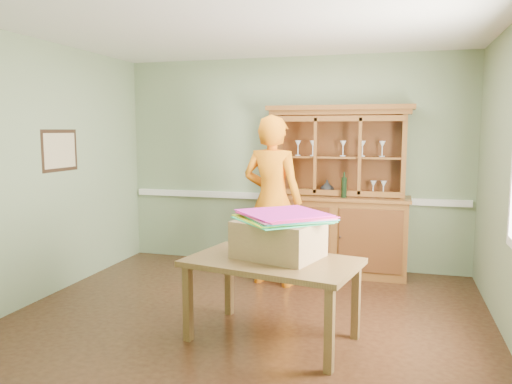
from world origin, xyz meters
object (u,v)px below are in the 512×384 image
(dining_table, at_px, (272,269))
(cardboard_box, at_px, (279,239))
(china_hutch, at_px, (337,215))
(person, at_px, (272,201))

(dining_table, height_order, cardboard_box, cardboard_box)
(china_hutch, relative_size, person, 1.07)
(china_hutch, height_order, dining_table, china_hutch)
(china_hutch, distance_m, dining_table, 2.21)
(cardboard_box, xyz_separation_m, person, (-0.41, 1.42, 0.12))
(dining_table, xyz_separation_m, person, (-0.38, 1.52, 0.36))
(dining_table, bearing_deg, cardboard_box, 86.35)
(cardboard_box, bearing_deg, china_hutch, 83.03)
(cardboard_box, bearing_deg, dining_table, -105.05)
(china_hutch, xyz_separation_m, dining_table, (-0.28, -2.19, -0.11))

